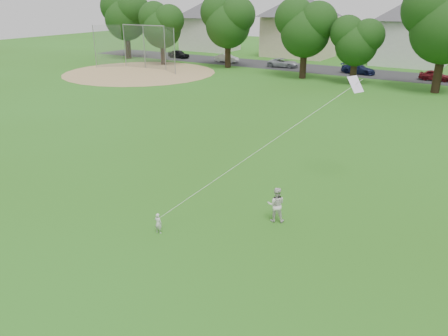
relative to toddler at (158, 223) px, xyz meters
The scene contains 10 objects.
ground 0.80m from the toddler, 161.83° to the left, with size 160.00×160.00×0.00m, color #2C5E15.
street 42.22m from the toddler, 90.88° to the left, with size 90.00×7.00×0.01m, color #2D2D30.
dirt_infield 38.81m from the toddler, 133.37° to the left, with size 18.00×18.00×0.02m, color #9E7F51.
toddler is the anchor object (origin of this frame).
older_boy 4.73m from the toddler, 43.90° to the left, with size 0.72×0.56×1.48m, color silver.
kite 5.36m from the toddler, 61.54° to the left, with size 2.71×4.74×10.57m.
baseball_backstop 41.83m from the toddler, 132.82° to the left, with size 11.86×3.02×5.21m.
tree_row 36.37m from the toddler, 86.86° to the left, with size 80.89×9.27×11.77m.
parked_cars 41.27m from the toddler, 87.10° to the left, with size 62.98×2.60×1.26m.
house_row 52.45m from the toddler, 89.06° to the left, with size 76.99×13.93×10.52m.
Camera 1 is at (10.67, -11.40, 8.55)m, focal length 35.00 mm.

